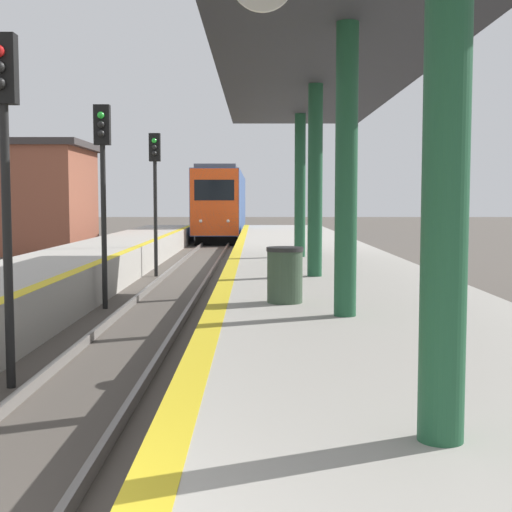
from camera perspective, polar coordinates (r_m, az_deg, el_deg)
name	(u,v)px	position (r m, az deg, el deg)	size (l,w,h in m)	color
train	(221,203)	(48.61, -2.81, 4.23)	(2.65, 21.62, 4.43)	black
signal_near	(1,143)	(9.93, -19.69, 8.48)	(0.36, 0.31, 4.64)	black
signal_mid	(100,167)	(16.64, -12.36, 6.94)	(0.36, 0.31, 4.64)	black
signal_far	(153,177)	(23.41, -8.28, 6.27)	(0.36, 0.31, 4.64)	black
station_canopy	(326,63)	(11.98, 5.61, 15.09)	(3.72, 19.49, 3.99)	#1E5133
trash_bin	(282,275)	(10.56, 2.13, -1.51)	(0.55, 0.55, 0.83)	#384C38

